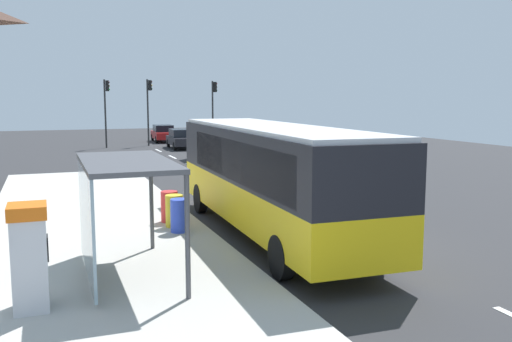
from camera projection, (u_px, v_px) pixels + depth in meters
ground_plane at (210, 177)px, 28.05m from camera, size 56.00×92.00×0.04m
sidewalk_platform at (102, 246)px, 14.67m from camera, size 6.20×30.00×0.18m
lane_stripe_seg_1 at (381, 254)px, 14.23m from camera, size 0.16×2.20×0.01m
lane_stripe_seg_2 at (298, 216)px, 18.87m from camera, size 0.16×2.20×0.01m
lane_stripe_seg_3 at (248, 192)px, 23.50m from camera, size 0.16×2.20×0.01m
lane_stripe_seg_4 at (215, 177)px, 28.14m from camera, size 0.16×2.20×0.01m
lane_stripe_seg_5 at (191, 165)px, 32.77m from camera, size 0.16×2.20×0.01m
lane_stripe_seg_6 at (172, 157)px, 37.41m from camera, size 0.16×2.20×0.01m
lane_stripe_seg_7 at (158, 150)px, 42.04m from camera, size 0.16×2.20×0.01m
bus at (270, 173)px, 15.89m from camera, size 2.79×11.07×3.21m
white_van at (216, 140)px, 34.49m from camera, size 2.14×5.25×2.30m
sedan_near at (182, 138)px, 43.64m from camera, size 2.00×4.48×1.52m
sedan_far at (163, 133)px, 50.29m from camera, size 2.04×4.49×1.52m
ticket_machine at (30, 256)px, 9.92m from camera, size 0.66×0.76×1.94m
recycling_bin_blue at (180, 215)px, 15.81m from camera, size 0.52×0.52×0.95m
recycling_bin_yellow at (174, 211)px, 16.46m from camera, size 0.52×0.52×0.95m
recycling_bin_red at (169, 206)px, 17.11m from camera, size 0.52×0.52×0.95m
traffic_light_near_side at (214, 103)px, 46.07m from camera, size 0.49×0.28×5.35m
traffic_light_far_side at (106, 103)px, 43.79m from camera, size 0.49×0.28×5.40m
traffic_light_median at (149, 102)px, 45.75m from camera, size 0.49×0.28×5.48m
bus_shelter at (112, 188)px, 11.71m from camera, size 1.80×4.00×2.50m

